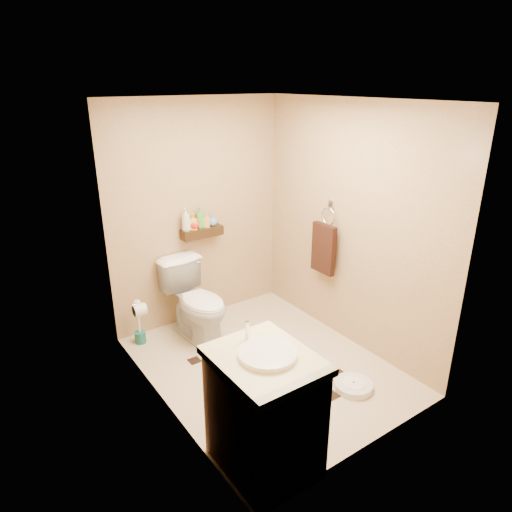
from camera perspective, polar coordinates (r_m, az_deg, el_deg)
ground at (r=4.46m, az=1.18°, el=-13.54°), size 2.50×2.50×0.00m
wall_back at (r=4.92m, az=-7.31°, el=5.20°), size 2.00×0.04×2.40m
wall_front at (r=3.07m, az=15.23°, el=-5.62°), size 2.00×0.04×2.40m
wall_left at (r=3.45m, az=-12.25°, el=-2.24°), size 0.04×2.50×2.40m
wall_right at (r=4.54m, az=11.61°, el=3.54°), size 0.04×2.50×2.40m
ceiling at (r=3.67m, az=1.48°, el=18.95°), size 2.00×2.50×0.02m
wall_shelf at (r=4.90m, az=-6.78°, el=2.97°), size 0.46×0.14×0.10m
floor_accents at (r=4.46m, az=2.03°, el=-13.55°), size 1.11×1.28×0.01m
toilet at (r=4.75m, az=-7.37°, el=-5.68°), size 0.53×0.84×0.82m
vanity at (r=3.25m, az=1.06°, el=-18.80°), size 0.60×0.73×1.03m
bathroom_scale at (r=4.25m, az=12.08°, el=-15.57°), size 0.43×0.43×0.07m
toilet_brush at (r=4.87m, az=-14.38°, el=-8.68°), size 0.11×0.11×0.49m
towel_ring at (r=4.73m, az=8.49°, el=1.21°), size 0.12×0.30×0.76m
toilet_paper at (r=4.28m, az=-14.35°, el=-6.53°), size 0.12×0.11×0.12m
bottle_a at (r=4.78m, az=-8.77°, el=4.54°), size 0.13×0.13×0.24m
bottle_b at (r=4.82m, az=-7.83°, el=4.29°), size 0.11×0.11×0.17m
bottle_c at (r=4.83m, az=-7.73°, el=4.17°), size 0.15×0.15×0.15m
bottle_d at (r=4.85m, az=-7.02°, el=4.81°), size 0.12×0.12×0.23m
bottle_e at (r=4.89m, az=-6.26°, el=4.56°), size 0.10×0.10×0.16m
bottle_f at (r=4.93m, az=-5.48°, el=4.51°), size 0.13×0.13×0.13m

